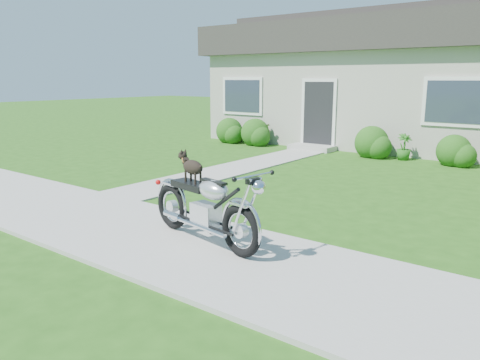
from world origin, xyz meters
name	(u,v)px	position (x,y,z in m)	size (l,w,h in m)	color
ground	(123,227)	(0.00, 0.00, 0.00)	(80.00, 80.00, 0.00)	#235114
sidewalk	(123,226)	(0.00, 0.00, 0.02)	(24.00, 2.20, 0.04)	#9E9B93
walkway	(242,167)	(-1.50, 5.00, 0.01)	(1.20, 8.00, 0.03)	#9E9B93
house	(401,80)	(0.00, 11.99, 2.16)	(12.60, 7.03, 4.50)	beige
shrub_row	(349,141)	(-0.22, 8.50, 0.40)	(10.61, 0.96, 0.96)	#235315
potted_plant_left	(262,135)	(-3.35, 8.55, 0.35)	(0.63, 0.54, 0.70)	#2B5215
potted_plant_right	(404,147)	(1.38, 8.55, 0.36)	(0.41, 0.41, 0.72)	#27671C
motorcycle_with_dog	(205,205)	(1.51, 0.18, 0.56)	(2.21, 0.74, 1.18)	black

